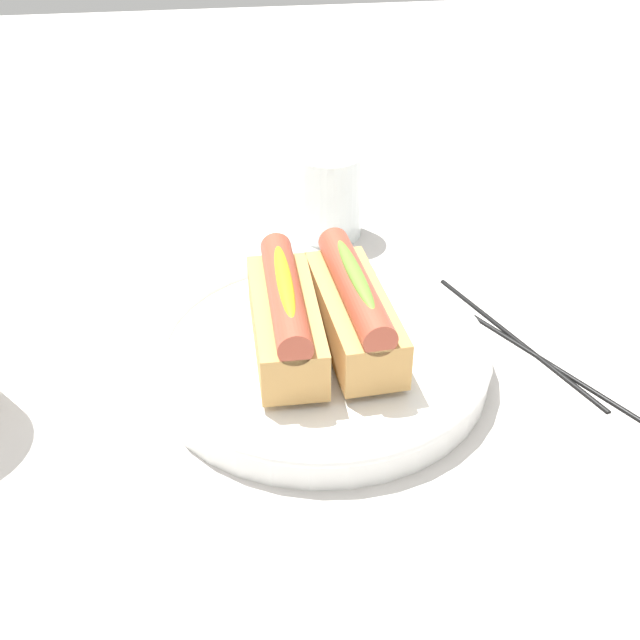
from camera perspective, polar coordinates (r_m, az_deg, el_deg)
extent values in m
plane|color=beige|center=(0.69, -0.05, -2.87)|extent=(2.40, 2.40, 0.00)
cylinder|color=white|center=(0.67, 0.00, -2.72)|extent=(0.27, 0.27, 0.03)
torus|color=white|center=(0.67, 0.00, -1.85)|extent=(0.27, 0.27, 0.01)
cube|color=tan|center=(0.66, 2.36, 0.25)|extent=(0.15, 0.06, 0.04)
cylinder|color=#A84733|center=(0.64, 2.42, 2.31)|extent=(0.15, 0.04, 0.03)
ellipsoid|color=olive|center=(0.63, 2.45, 3.21)|extent=(0.11, 0.02, 0.01)
cube|color=tan|center=(0.65, -2.40, -0.25)|extent=(0.15, 0.05, 0.04)
cylinder|color=#A84733|center=(0.63, -2.45, 1.82)|extent=(0.15, 0.03, 0.03)
ellipsoid|color=gold|center=(0.63, -2.48, 2.73)|extent=(0.11, 0.01, 0.01)
cylinder|color=white|center=(0.86, 0.63, 8.64)|extent=(0.07, 0.07, 0.09)
cylinder|color=silver|center=(0.87, 0.62, 7.53)|extent=(0.06, 0.06, 0.05)
cylinder|color=black|center=(0.73, 13.45, -1.22)|extent=(0.21, 0.08, 0.01)
cylinder|color=black|center=(0.72, 15.13, -2.52)|extent=(0.20, 0.11, 0.01)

